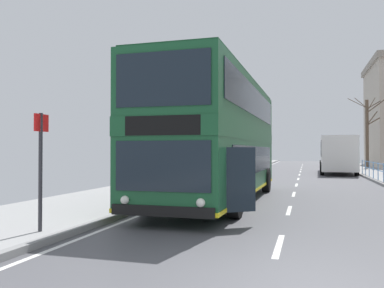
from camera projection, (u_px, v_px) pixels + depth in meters
The scene contains 5 objects.
ground at pixel (211, 283), 5.43m from camera, with size 15.80×140.00×0.20m.
double_decker_bus_main at pixel (219, 138), 14.61m from camera, with size 3.27×11.62×4.29m.
background_bus_far_lane at pixel (337, 153), 33.41m from camera, with size 2.86×10.69×2.90m.
bus_stop_sign_near at pixel (41, 158), 8.44m from camera, with size 0.08×0.44×2.43m.
bare_tree_far_00 at pixel (368, 131), 40.63m from camera, with size 3.65×2.38×6.91m.
Camera 1 is at (0.51, -5.33, 1.79)m, focal length 38.45 mm.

